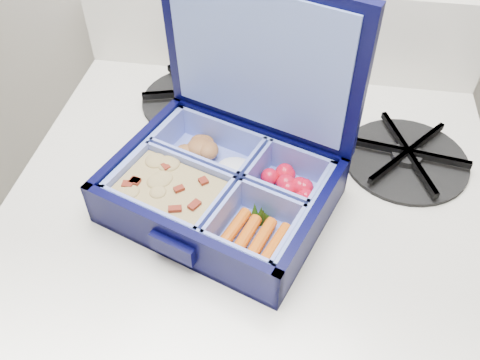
% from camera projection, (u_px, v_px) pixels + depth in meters
% --- Properties ---
extents(stove, '(0.60, 0.60, 0.90)m').
position_uv_depth(stove, '(250.00, 348.00, 0.96)').
color(stove, white).
rests_on(stove, floor).
extents(bento_box, '(0.29, 0.26, 0.06)m').
position_uv_depth(bento_box, '(221.00, 189.00, 0.59)').
color(bento_box, black).
rests_on(bento_box, stove).
extents(burner_grate, '(0.18, 0.18, 0.02)m').
position_uv_depth(burner_grate, '(407.00, 155.00, 0.66)').
color(burner_grate, black).
rests_on(burner_grate, stove).
extents(burner_grate_rear, '(0.20, 0.20, 0.02)m').
position_uv_depth(burner_grate_rear, '(198.00, 97.00, 0.75)').
color(burner_grate_rear, black).
rests_on(burner_grate_rear, stove).
extents(fork, '(0.14, 0.12, 0.01)m').
position_uv_depth(fork, '(292.00, 133.00, 0.70)').
color(fork, '#A9A9A9').
rests_on(fork, stove).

